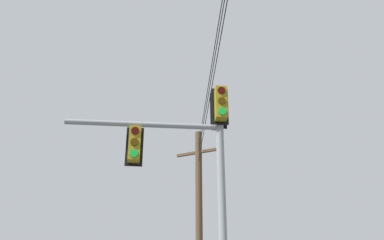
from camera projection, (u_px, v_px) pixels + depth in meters
signal_mast_assembly at (197, 164)px, 10.39m from camera, size 3.09×3.44×7.03m
utility_pole_wooden at (199, 229)px, 17.86m from camera, size 2.20×0.76×9.26m
overhead_wire_span at (220, 25)px, 11.20m from camera, size 13.15×12.53×1.52m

